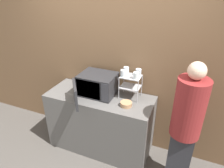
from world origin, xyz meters
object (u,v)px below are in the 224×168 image
at_px(glass_back_left, 126,70).
at_px(glass_front_right, 136,76).
at_px(glass_front_left, 123,73).
at_px(dish_rack, 131,82).
at_px(microwave, 97,85).
at_px(person, 186,123).
at_px(bowl, 126,104).
at_px(glass_back_right, 138,72).

bearing_deg(glass_back_left, glass_front_right, -32.91).
relative_size(glass_front_left, glass_back_left, 1.00).
relative_size(dish_rack, glass_back_left, 3.48).
distance_m(microwave, glass_back_left, 0.45).
distance_m(microwave, glass_front_right, 0.57).
xyz_separation_m(glass_front_left, person, (0.84, -0.26, -0.34)).
height_order(glass_front_right, glass_back_left, same).
bearing_deg(microwave, person, -9.90).
bearing_deg(glass_front_left, dish_rack, 29.65).
xyz_separation_m(glass_front_left, glass_front_right, (0.17, -0.00, 0.00)).
bearing_deg(glass_front_right, bowl, -107.59).
relative_size(microwave, bowl, 4.77).
bearing_deg(dish_rack, glass_front_left, -150.35).
bearing_deg(bowl, dish_rack, 95.92).
distance_m(glass_front_left, glass_back_left, 0.11).
height_order(microwave, bowl, microwave).
bearing_deg(person, glass_front_right, 158.85).
bearing_deg(glass_front_right, person, -21.15).
distance_m(glass_back_right, glass_front_right, 0.11).
relative_size(dish_rack, bowl, 2.10).
bearing_deg(glass_back_left, bowl, -69.06).
distance_m(dish_rack, person, 0.84).
xyz_separation_m(dish_rack, person, (0.75, -0.31, -0.21)).
distance_m(glass_back_right, glass_back_left, 0.17).
xyz_separation_m(glass_front_left, glass_back_left, (0.00, 0.11, 0.00)).
distance_m(dish_rack, glass_back_left, 0.17).
bearing_deg(glass_front_right, glass_back_left, 147.09).
distance_m(dish_rack, bowl, 0.31).
bearing_deg(person, bowl, 173.65).
relative_size(glass_front_right, person, 0.05).
xyz_separation_m(glass_back_left, bowl, (0.11, -0.29, -0.33)).
xyz_separation_m(microwave, glass_front_right, (0.53, 0.05, 0.21)).
relative_size(dish_rack, person, 0.19).
distance_m(microwave, dish_rack, 0.47).
height_order(dish_rack, person, person).
relative_size(glass_front_left, bowl, 0.60).
height_order(microwave, dish_rack, dish_rack).
bearing_deg(dish_rack, glass_front_right, -33.41).
height_order(glass_back_right, glass_front_right, same).
bearing_deg(dish_rack, glass_back_left, 147.57).
distance_m(glass_back_right, bowl, 0.44).
height_order(glass_front_right, bowl, glass_front_right).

